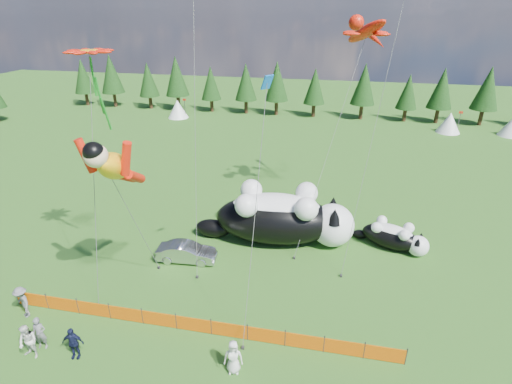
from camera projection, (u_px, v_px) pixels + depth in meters
The scene contains 16 objects.
ground at pixel (211, 296), 24.50m from camera, with size 160.00×160.00×0.00m, color #0F390A.
safety_fence at pixel (194, 324), 21.63m from camera, with size 22.06×0.06×1.10m.
tree_line at pixel (296, 91), 62.68m from camera, with size 90.00×4.00×8.00m, color black, non-canonical shape.
festival_tents at pixel (368, 119), 57.34m from camera, with size 50.00×3.20×2.80m, color white, non-canonical shape.
cat_large at pixel (283, 217), 29.42m from camera, with size 11.95×4.89×4.31m.
cat_small at pixel (394, 236), 28.98m from camera, with size 5.38×3.36×2.02m.
car at pixel (187, 252), 27.63m from camera, with size 1.43×4.10×1.35m, color #B7B8BC.
spectator_a at pixel (40, 333), 20.46m from camera, with size 0.69×0.45×1.89m, color slate.
spectator_b at pixel (28, 342), 19.86m from camera, with size 0.96×0.57×1.98m, color silver.
spectator_c at pixel (73, 343), 19.90m from camera, with size 1.08×0.55×1.85m, color black.
spectator_d at pixel (23, 302), 22.53m from camera, with size 1.28×0.66×1.98m, color slate.
spectator_e at pixel (233, 357), 19.08m from camera, with size 0.92×0.60×1.88m, color silver.
superhero_kite at pixel (114, 166), 20.45m from camera, with size 5.37×6.17×11.06m.
gecko_kite at pixel (366, 32), 28.39m from camera, with size 6.72×11.86×16.92m.
flower_kite at pixel (89, 55), 19.79m from camera, with size 2.57×3.97×14.30m.
diamond_kite_c at pixel (266, 96), 18.76m from camera, with size 0.87×4.49×13.82m.
Camera 1 is at (6.66, -18.49, 16.21)m, focal length 28.00 mm.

